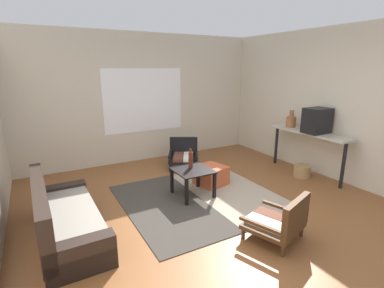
% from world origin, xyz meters
% --- Properties ---
extents(ground_plane, '(7.80, 7.80, 0.00)m').
position_xyz_m(ground_plane, '(0.00, 0.00, 0.00)').
color(ground_plane, brown).
extents(far_wall_with_window, '(5.60, 0.13, 2.70)m').
position_xyz_m(far_wall_with_window, '(0.00, 3.06, 1.35)').
color(far_wall_with_window, beige).
rests_on(far_wall_with_window, ground).
extents(side_wall_right, '(0.12, 6.60, 2.70)m').
position_xyz_m(side_wall_right, '(2.66, 0.30, 1.35)').
color(side_wall_right, beige).
rests_on(side_wall_right, ground).
extents(area_rug, '(2.31, 2.24, 0.01)m').
position_xyz_m(area_rug, '(0.02, 0.68, 0.01)').
color(area_rug, '#38332D').
rests_on(area_rug, ground).
extents(couch, '(0.71, 1.76, 0.72)m').
position_xyz_m(couch, '(-1.95, 0.55, 0.23)').
color(couch, black).
rests_on(couch, ground).
extents(coffee_table, '(0.57, 0.59, 0.45)m').
position_xyz_m(coffee_table, '(-0.03, 0.81, 0.36)').
color(coffee_table, black).
rests_on(coffee_table, ground).
extents(armchair_by_window, '(0.81, 0.82, 0.58)m').
position_xyz_m(armchair_by_window, '(0.50, 2.15, 0.26)').
color(armchair_by_window, black).
rests_on(armchair_by_window, ground).
extents(armchair_striped_foreground, '(0.76, 0.75, 0.58)m').
position_xyz_m(armchair_striped_foreground, '(0.26, -0.76, 0.25)').
color(armchair_striped_foreground, '#472D19').
rests_on(armchair_striped_foreground, ground).
extents(ottoman_orange, '(0.56, 0.56, 0.33)m').
position_xyz_m(ottoman_orange, '(0.48, 1.06, 0.17)').
color(ottoman_orange, '#BC5633').
rests_on(ottoman_orange, ground).
extents(console_shelf, '(0.37, 1.65, 0.85)m').
position_xyz_m(console_shelf, '(2.32, 0.61, 0.75)').
color(console_shelf, '#B2AD9E').
rests_on(console_shelf, ground).
extents(crt_television, '(0.45, 0.33, 0.45)m').
position_xyz_m(crt_television, '(2.32, 0.45, 1.07)').
color(crt_television, black).
rests_on(crt_television, console_shelf).
extents(clay_vase, '(0.19, 0.19, 0.34)m').
position_xyz_m(clay_vase, '(2.32, 1.04, 0.97)').
color(clay_vase, '#935B38').
rests_on(clay_vase, console_shelf).
extents(glass_bottle, '(0.07, 0.07, 0.31)m').
position_xyz_m(glass_bottle, '(-0.01, 0.91, 0.58)').
color(glass_bottle, '#5B2319').
rests_on(glass_bottle, coffee_table).
extents(wicker_basket, '(0.30, 0.30, 0.22)m').
position_xyz_m(wicker_basket, '(2.17, 0.53, 0.11)').
color(wicker_basket, '#9E7A4C').
rests_on(wicker_basket, ground).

